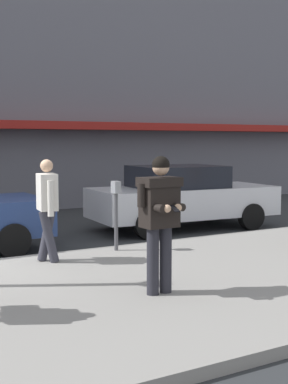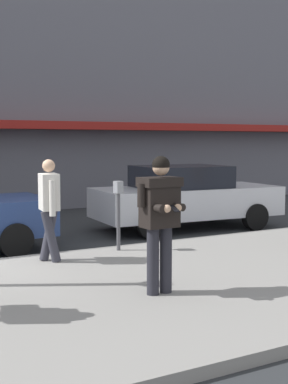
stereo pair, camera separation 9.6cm
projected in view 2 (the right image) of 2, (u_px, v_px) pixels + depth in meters
The scene contains 6 objects.
sidewalk at pixel (97, 296), 7.13m from camera, with size 32.00×5.30×0.14m, color gray.
curb_paint_line at pixel (31, 259), 9.66m from camera, with size 28.00×0.12×0.01m, color silver.
parked_sedan_far at pixel (186, 197), 12.93m from camera, with size 4.61×2.15×1.54m.
man_texting_on_phone at pixel (160, 210), 6.90m from camera, with size 0.65×0.59×1.81m.
pedestrian_in_light_coat at pixel (49, 204), 8.80m from camera, with size 0.37×0.60×1.70m.
parking_meter at pixel (118, 205), 9.70m from camera, with size 0.12×0.18×1.27m.
Camera 2 is at (-1.83, -9.24, 2.14)m, focal length 50.00 mm.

